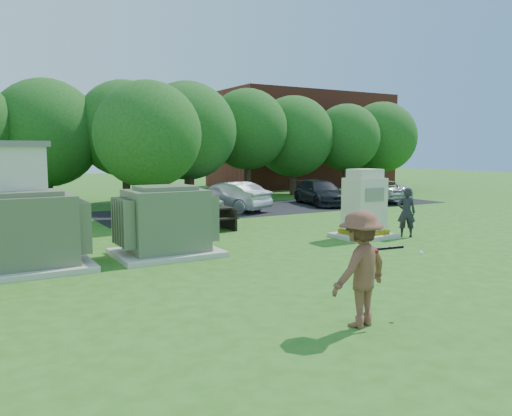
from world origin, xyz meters
TOP-DOWN VIEW (x-y plane):
  - ground at (0.00, 0.00)m, footprint 120.00×120.00m
  - brick_building at (18.00, 27.00)m, footprint 15.00×8.00m
  - parking_strip at (7.00, 13.50)m, footprint 20.00×6.00m
  - transformer_left at (-6.50, 4.50)m, footprint 3.00×2.40m
  - transformer_right at (-2.80, 4.50)m, footprint 3.00×2.40m
  - generator_cabinet at (4.37, 3.84)m, footprint 2.01×1.65m
  - picnic_table at (0.16, 8.09)m, footprint 2.05×1.54m
  - batter at (-1.93, -2.98)m, footprint 1.46×1.02m
  - person_by_generator at (5.76, 3.16)m, footprint 0.78×0.73m
  - person_at_picnic at (-0.85, 6.93)m, footprint 0.96×0.76m
  - car_white at (1.80, 13.45)m, footprint 2.22×4.27m
  - car_silver_a at (3.79, 13.39)m, footprint 3.20×4.82m
  - car_dark at (9.69, 13.27)m, footprint 2.98×5.06m
  - car_silver_b at (13.77, 12.94)m, footprint 3.52×5.29m
  - batting_equipment at (-1.33, -3.04)m, footprint 1.54×0.25m
  - tree_row at (1.75, 18.50)m, footprint 41.30×13.30m

SIDE VIEW (x-z plane):
  - ground at x=0.00m, z-range 0.00..0.00m
  - parking_strip at x=7.00m, z-range 0.00..0.01m
  - picnic_table at x=0.16m, z-range 0.11..0.99m
  - car_silver_b at x=13.77m, z-range 0.00..1.35m
  - car_dark at x=9.69m, z-range 0.00..1.38m
  - car_white at x=1.80m, z-range 0.00..1.39m
  - car_silver_a at x=3.79m, z-range 0.00..1.50m
  - person_by_generator at x=5.76m, z-range 0.00..1.78m
  - person_at_picnic at x=-0.85m, z-range 0.00..1.89m
  - transformer_left at x=-6.50m, z-range -0.07..2.00m
  - transformer_right at x=-2.80m, z-range -0.07..2.00m
  - batter at x=-1.93m, z-range 0.00..2.06m
  - generator_cabinet at x=4.37m, z-range -0.15..2.30m
  - batting_equipment at x=-1.33m, z-range 1.18..1.46m
  - brick_building at x=18.00m, z-range 0.00..8.00m
  - tree_row at x=1.75m, z-range 0.50..7.80m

